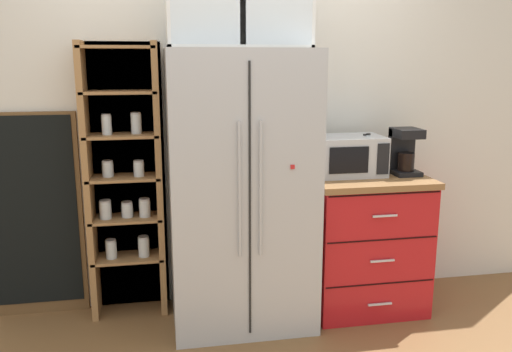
# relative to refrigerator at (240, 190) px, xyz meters

# --- Properties ---
(ground_plane) EXTENTS (10.72, 10.72, 0.00)m
(ground_plane) POSITION_rel_refrigerator_xyz_m (-0.00, -0.01, -0.87)
(ground_plane) COLOR brown
(wall_back_cream) EXTENTS (5.02, 0.10, 2.55)m
(wall_back_cream) POSITION_rel_refrigerator_xyz_m (-0.00, 0.39, 0.41)
(wall_back_cream) COLOR silver
(wall_back_cream) RESTS_ON ground
(refrigerator) EXTENTS (0.89, 0.70, 1.74)m
(refrigerator) POSITION_rel_refrigerator_xyz_m (0.00, 0.00, 0.00)
(refrigerator) COLOR #B7BABF
(refrigerator) RESTS_ON ground
(pantry_shelf_column) EXTENTS (0.53, 0.27, 1.79)m
(pantry_shelf_column) POSITION_rel_refrigerator_xyz_m (-0.73, 0.28, 0.04)
(pantry_shelf_column) COLOR brown
(pantry_shelf_column) RESTS_ON ground
(counter_cabinet) EXTENTS (0.78, 0.64, 0.92)m
(counter_cabinet) POSITION_rel_refrigerator_xyz_m (0.86, 0.04, -0.41)
(counter_cabinet) COLOR red
(counter_cabinet) RESTS_ON ground
(microwave) EXTENTS (0.44, 0.33, 0.26)m
(microwave) POSITION_rel_refrigerator_xyz_m (0.75, 0.08, 0.18)
(microwave) COLOR #B7BABF
(microwave) RESTS_ON counter_cabinet
(coffee_maker) EXTENTS (0.17, 0.20, 0.31)m
(coffee_maker) POSITION_rel_refrigerator_xyz_m (1.12, 0.04, 0.21)
(coffee_maker) COLOR black
(coffee_maker) RESTS_ON counter_cabinet
(mug_charcoal) EXTENTS (0.12, 0.08, 0.08)m
(mug_charcoal) POSITION_rel_refrigerator_xyz_m (0.86, 0.10, 0.09)
(mug_charcoal) COLOR #2D2D33
(mug_charcoal) RESTS_ON counter_cabinet
(bottle_cobalt) EXTENTS (0.06, 0.06, 0.27)m
(bottle_cobalt) POSITION_rel_refrigerator_xyz_m (0.86, 0.10, 0.17)
(bottle_cobalt) COLOR navy
(bottle_cobalt) RESTS_ON counter_cabinet
(bottle_clear) EXTENTS (0.07, 0.07, 0.28)m
(bottle_clear) POSITION_rel_refrigerator_xyz_m (0.86, 0.04, 0.18)
(bottle_clear) COLOR silver
(bottle_clear) RESTS_ON counter_cabinet
(chalkboard_menu) EXTENTS (0.60, 0.04, 1.36)m
(chalkboard_menu) POSITION_rel_refrigerator_xyz_m (-1.31, 0.32, -0.19)
(chalkboard_menu) COLOR brown
(chalkboard_menu) RESTS_ON ground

